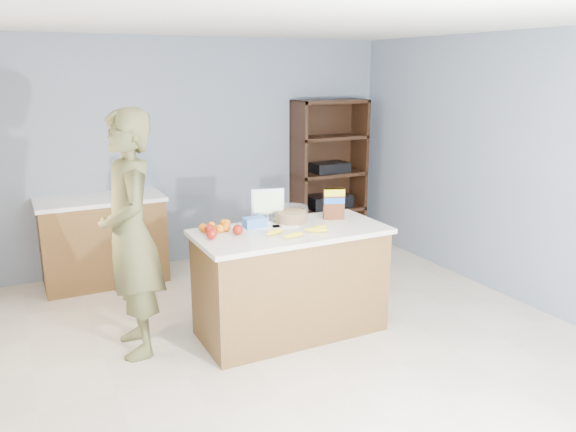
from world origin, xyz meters
name	(u,v)px	position (x,y,z in m)	size (l,w,h in m)	color
floor	(308,346)	(0.00, 0.00, 0.00)	(4.50, 5.00, 0.02)	beige
walls	(310,141)	(0.00, 0.00, 1.65)	(4.52, 5.02, 2.51)	slate
counter_peninsula	(291,285)	(0.00, 0.30, 0.42)	(1.56, 0.76, 0.90)	brown
back_cabinet	(103,240)	(-1.20, 2.20, 0.45)	(1.24, 0.62, 0.90)	brown
shelving_unit	(327,176)	(1.55, 2.35, 0.86)	(0.90, 0.40, 1.80)	black
person	(131,235)	(-1.22, 0.57, 0.95)	(0.69, 0.45, 1.89)	brown
knife_block	(130,185)	(-0.90, 2.14, 1.02)	(0.12, 0.10, 0.31)	tan
envelopes	(276,227)	(-0.07, 0.42, 0.90)	(0.38, 0.23, 0.00)	white
bananas	(301,231)	(0.01, 0.15, 0.92)	(0.56, 0.22, 0.04)	yellow
apples	(220,231)	(-0.58, 0.38, 0.94)	(0.30, 0.21, 0.08)	maroon
oranges	(217,227)	(-0.54, 0.53, 0.93)	(0.28, 0.21, 0.07)	orange
blue_carton	(255,222)	(-0.23, 0.49, 0.94)	(0.18, 0.12, 0.08)	blue
salad_bowl	(291,215)	(0.10, 0.51, 0.96)	(0.30, 0.30, 0.13)	#267219
tv	(268,203)	(-0.06, 0.62, 1.06)	(0.28, 0.12, 0.28)	silver
cereal_box	(334,202)	(0.48, 0.42, 1.06)	(0.19, 0.13, 0.27)	#592B14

